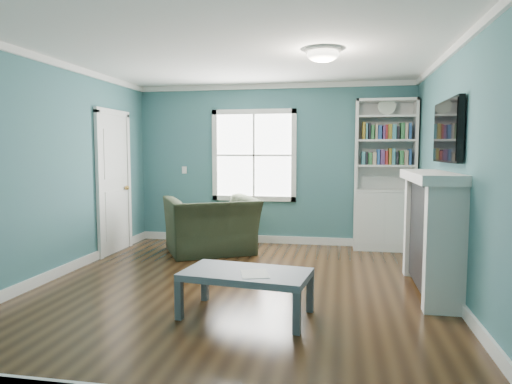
# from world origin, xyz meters

# --- Properties ---
(floor) EXTENTS (5.00, 5.00, 0.00)m
(floor) POSITION_xyz_m (0.00, 0.00, 0.00)
(floor) COLOR black
(floor) RESTS_ON ground
(room_walls) EXTENTS (5.00, 5.00, 5.00)m
(room_walls) POSITION_xyz_m (0.00, 0.00, 1.58)
(room_walls) COLOR #3B7070
(room_walls) RESTS_ON ground
(trim) EXTENTS (4.50, 5.00, 2.60)m
(trim) POSITION_xyz_m (0.00, 0.00, 1.24)
(trim) COLOR white
(trim) RESTS_ON ground
(window) EXTENTS (1.40, 0.06, 1.50)m
(window) POSITION_xyz_m (-0.30, 2.49, 1.45)
(window) COLOR white
(window) RESTS_ON room_walls
(bookshelf) EXTENTS (0.90, 0.35, 2.31)m
(bookshelf) POSITION_xyz_m (1.77, 2.30, 0.92)
(bookshelf) COLOR silver
(bookshelf) RESTS_ON ground
(fireplace) EXTENTS (0.44, 1.58, 1.30)m
(fireplace) POSITION_xyz_m (2.08, 0.20, 0.64)
(fireplace) COLOR black
(fireplace) RESTS_ON ground
(tv) EXTENTS (0.06, 1.10, 0.65)m
(tv) POSITION_xyz_m (2.20, 0.20, 1.72)
(tv) COLOR black
(tv) RESTS_ON fireplace
(door) EXTENTS (0.12, 0.98, 2.17)m
(door) POSITION_xyz_m (-2.22, 1.40, 1.07)
(door) COLOR silver
(door) RESTS_ON ground
(ceiling_fixture) EXTENTS (0.38, 0.38, 0.15)m
(ceiling_fixture) POSITION_xyz_m (0.90, 0.10, 2.55)
(ceiling_fixture) COLOR white
(ceiling_fixture) RESTS_ON room_walls
(light_switch) EXTENTS (0.08, 0.01, 0.12)m
(light_switch) POSITION_xyz_m (-1.50, 2.48, 1.20)
(light_switch) COLOR white
(light_switch) RESTS_ON room_walls
(recliner) EXTENTS (1.52, 1.35, 1.11)m
(recliner) POSITION_xyz_m (-0.78, 1.60, 0.56)
(recliner) COLOR black
(recliner) RESTS_ON ground
(coffee_table) EXTENTS (1.22, 0.77, 0.42)m
(coffee_table) POSITION_xyz_m (0.26, -0.87, 0.36)
(coffee_table) COLOR #4A5159
(coffee_table) RESTS_ON ground
(paper_sheet) EXTENTS (0.31, 0.36, 0.00)m
(paper_sheet) POSITION_xyz_m (0.36, -0.95, 0.42)
(paper_sheet) COLOR white
(paper_sheet) RESTS_ON coffee_table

